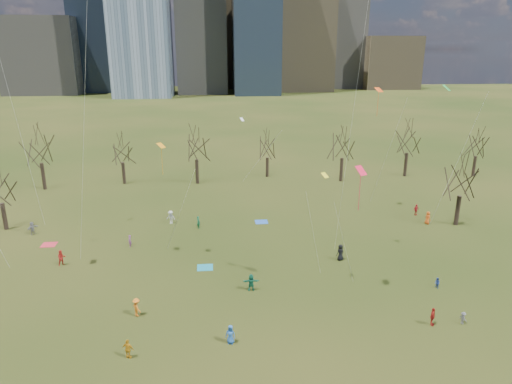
{
  "coord_description": "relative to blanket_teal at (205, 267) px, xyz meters",
  "views": [
    {
      "loc": [
        -4.42,
        -33.07,
        21.21
      ],
      "look_at": [
        0.0,
        12.0,
        7.0
      ],
      "focal_mm": 32.0,
      "sensor_mm": 36.0,
      "label": 1
    }
  ],
  "objects": [
    {
      "name": "blanket_teal",
      "position": [
        0.0,
        0.0,
        0.0
      ],
      "size": [
        1.6,
        1.5,
        0.03
      ],
      "primitive_type": "cube",
      "color": "teal",
      "rests_on": "ground"
    },
    {
      "name": "person_6",
      "position": [
        14.14,
        0.35,
        0.87
      ],
      "size": [
        1.01,
        0.85,
        1.77
      ],
      "primitive_type": "imported",
      "rotation": [
        0.0,
        0.0,
        3.54
      ],
      "color": "black",
      "rests_on": "ground"
    },
    {
      "name": "person_5",
      "position": [
        4.27,
        -4.99,
        0.79
      ],
      "size": [
        1.51,
        0.52,
        1.62
      ],
      "primitive_type": "imported",
      "rotation": [
        0.0,
        0.0,
        3.11
      ],
      "color": "#186E4F",
      "rests_on": "ground"
    },
    {
      "name": "person_14",
      "position": [
        -14.59,
        1.97,
        0.82
      ],
      "size": [
        1.02,
        0.96,
        1.67
      ],
      "primitive_type": "imported",
      "rotation": [
        0.0,
        0.0,
        0.55
      ],
      "color": "#B21E19",
      "rests_on": "ground"
    },
    {
      "name": "blanket_navy",
      "position": [
        7.11,
        12.2,
        0.0
      ],
      "size": [
        1.6,
        1.5,
        0.03
      ],
      "primitive_type": "cube",
      "color": "blue",
      "rests_on": "ground"
    },
    {
      "name": "bare_tree_row",
      "position": [
        5.4,
        28.09,
        6.1
      ],
      "size": [
        113.04,
        29.8,
        9.5
      ],
      "color": "black",
      "rests_on": "ground"
    },
    {
      "name": "person_11",
      "position": [
        -20.62,
        10.85,
        0.76
      ],
      "size": [
        1.16,
        1.46,
        1.56
      ],
      "primitive_type": "imported",
      "rotation": [
        0.0,
        0.0,
        1.0
      ],
      "color": "slate",
      "rests_on": "ground"
    },
    {
      "name": "person_10",
      "position": [
        27.95,
        12.76,
        0.73
      ],
      "size": [
        0.95,
        0.65,
        1.5
      ],
      "primitive_type": "imported",
      "rotation": [
        0.0,
        0.0,
        0.36
      ],
      "color": "red",
      "rests_on": "ground"
    },
    {
      "name": "person_8",
      "position": [
        21.47,
        -6.3,
        0.51
      ],
      "size": [
        0.52,
        0.6,
        1.05
      ],
      "primitive_type": "imported",
      "rotation": [
        0.0,
        0.0,
        4.99
      ],
      "color": "#2540A3",
      "rests_on": "ground"
    },
    {
      "name": "person_16",
      "position": [
        18.25,
        -11.95,
        0.75
      ],
      "size": [
        0.81,
        0.96,
        1.54
      ],
      "primitive_type": "imported",
      "rotation": [
        0.0,
        0.0,
        0.99
      ],
      "color": "#B21E19",
      "rests_on": "ground"
    },
    {
      "name": "person_0",
      "position": [
        2.03,
        -12.74,
        0.75
      ],
      "size": [
        0.83,
        0.64,
        1.52
      ],
      "primitive_type": "imported",
      "rotation": [
        0.0,
        0.0,
        6.06
      ],
      "color": "#275EAB",
      "rests_on": "ground"
    },
    {
      "name": "blanket_crimson",
      "position": [
        -17.7,
        7.42,
        0.0
      ],
      "size": [
        1.6,
        1.5,
        0.03
      ],
      "primitive_type": "cube",
      "color": "red",
      "rests_on": "ground"
    },
    {
      "name": "person_4",
      "position": [
        -5.33,
        -13.76,
        0.75
      ],
      "size": [
        0.97,
        0.68,
        1.53
      ],
      "primitive_type": "imported",
      "rotation": [
        0.0,
        0.0,
        2.75
      ],
      "color": "orange",
      "rests_on": "ground"
    },
    {
      "name": "ground",
      "position": [
        5.49,
        -9.14,
        -0.01
      ],
      "size": [
        500.0,
        500.0,
        0.0
      ],
      "primitive_type": "plane",
      "color": "black",
      "rests_on": "ground"
    },
    {
      "name": "person_3",
      "position": [
        20.81,
        -12.01,
        0.51
      ],
      "size": [
        0.59,
        0.77,
        1.05
      ],
      "primitive_type": "imported",
      "rotation": [
        0.0,
        0.0,
        1.9
      ],
      "color": "#5C5D60",
      "rests_on": "ground"
    },
    {
      "name": "kites_airborne",
      "position": [
        10.12,
        2.38,
        12.85
      ],
      "size": [
        61.79,
        41.01,
        34.24
      ],
      "color": "orange",
      "rests_on": "ground"
    },
    {
      "name": "person_15",
      "position": [
        -5.53,
        -8.28,
        0.79
      ],
      "size": [
        1.1,
        1.2,
        1.61
      ],
      "primitive_type": "imported",
      "rotation": [
        0.0,
        0.0,
        2.2
      ],
      "color": "orange",
      "rests_on": "ground"
    },
    {
      "name": "person_12",
      "position": [
        28.0,
        9.46,
        0.81
      ],
      "size": [
        0.74,
        0.93,
        1.66
      ],
      "primitive_type": "imported",
      "rotation": [
        0.0,
        0.0,
        1.87
      ],
      "color": "orange",
      "rests_on": "ground"
    },
    {
      "name": "downtown_skyline",
      "position": [
        3.06,
        201.51,
        38.99
      ],
      "size": [
        212.5,
        78.0,
        118.0
      ],
      "color": "slate",
      "rests_on": "ground"
    },
    {
      "name": "person_9",
      "position": [
        -4.41,
        12.79,
        0.84
      ],
      "size": [
        1.26,
        1.0,
        1.71
      ],
      "primitive_type": "imported",
      "rotation": [
        0.0,
        0.0,
        5.91
      ],
      "color": "white",
      "rests_on": "ground"
    },
    {
      "name": "person_13",
      "position": [
        -0.89,
        10.82,
        0.77
      ],
      "size": [
        0.6,
        0.69,
        1.58
      ],
      "primitive_type": "imported",
      "rotation": [
        0.0,
        0.0,
        2.06
      ],
      "color": "#166641",
      "rests_on": "ground"
    },
    {
      "name": "person_7",
      "position": [
        -8.42,
        5.99,
        0.69
      ],
      "size": [
        0.41,
        0.56,
        1.4
      ],
      "primitive_type": "imported",
      "rotation": [
        0.0,
        0.0,
        4.86
      ],
      "color": "#984C90",
      "rests_on": "ground"
    }
  ]
}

